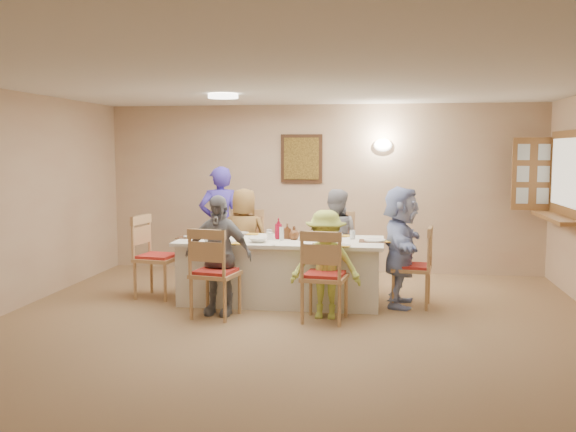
# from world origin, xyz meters

# --- Properties ---
(ground) EXTENTS (7.00, 7.00, 0.00)m
(ground) POSITION_xyz_m (0.00, 0.00, 0.00)
(ground) COLOR #A57C53
(room_walls) EXTENTS (7.00, 7.00, 7.00)m
(room_walls) POSITION_xyz_m (0.00, 0.00, 1.51)
(room_walls) COLOR beige
(room_walls) RESTS_ON ground
(wall_picture) EXTENTS (0.62, 0.05, 0.72)m
(wall_picture) POSITION_xyz_m (-0.30, 3.46, 1.70)
(wall_picture) COLOR #432417
(wall_picture) RESTS_ON room_walls
(wall_sconce) EXTENTS (0.26, 0.09, 0.18)m
(wall_sconce) POSITION_xyz_m (0.90, 3.44, 1.90)
(wall_sconce) COLOR white
(wall_sconce) RESTS_ON room_walls
(ceiling_light) EXTENTS (0.36, 0.36, 0.05)m
(ceiling_light) POSITION_xyz_m (-1.00, 1.50, 2.47)
(ceiling_light) COLOR white
(ceiling_light) RESTS_ON room_walls
(serving_hatch) EXTENTS (0.06, 1.50, 1.15)m
(serving_hatch) POSITION_xyz_m (3.21, 2.40, 1.50)
(serving_hatch) COLOR olive
(serving_hatch) RESTS_ON room_walls
(hatch_sill) EXTENTS (0.30, 1.50, 0.05)m
(hatch_sill) POSITION_xyz_m (3.09, 2.40, 0.97)
(hatch_sill) COLOR olive
(hatch_sill) RESTS_ON room_walls
(shutter_door) EXTENTS (0.55, 0.04, 1.00)m
(shutter_door) POSITION_xyz_m (2.95, 3.16, 1.50)
(shutter_door) COLOR olive
(shutter_door) RESTS_ON room_walls
(dining_table) EXTENTS (2.44, 1.03, 0.76)m
(dining_table) POSITION_xyz_m (-0.29, 1.46, 0.38)
(dining_table) COLOR white
(dining_table) RESTS_ON ground
(chair_back_left) EXTENTS (0.54, 0.54, 1.03)m
(chair_back_left) POSITION_xyz_m (-0.89, 2.26, 0.52)
(chair_back_left) COLOR tan
(chair_back_left) RESTS_ON ground
(chair_back_right) EXTENTS (0.53, 0.53, 1.02)m
(chair_back_right) POSITION_xyz_m (0.31, 2.26, 0.51)
(chair_back_right) COLOR tan
(chair_back_right) RESTS_ON ground
(chair_front_left) EXTENTS (0.56, 0.56, 1.00)m
(chair_front_left) POSITION_xyz_m (-0.89, 0.66, 0.50)
(chair_front_left) COLOR tan
(chair_front_left) RESTS_ON ground
(chair_front_right) EXTENTS (0.53, 0.53, 1.00)m
(chair_front_right) POSITION_xyz_m (0.31, 0.66, 0.50)
(chair_front_right) COLOR tan
(chair_front_right) RESTS_ON ground
(chair_left_end) EXTENTS (0.56, 0.56, 1.03)m
(chair_left_end) POSITION_xyz_m (-1.84, 1.46, 0.52)
(chair_left_end) COLOR tan
(chair_left_end) RESTS_ON ground
(chair_right_end) EXTENTS (0.51, 0.51, 0.95)m
(chair_right_end) POSITION_xyz_m (1.26, 1.46, 0.48)
(chair_right_end) COLOR tan
(chair_right_end) RESTS_ON ground
(diner_back_left) EXTENTS (0.65, 0.43, 1.33)m
(diner_back_left) POSITION_xyz_m (-0.89, 2.14, 0.67)
(diner_back_left) COLOR brown
(diner_back_left) RESTS_ON ground
(diner_back_right) EXTENTS (0.76, 0.64, 1.33)m
(diner_back_right) POSITION_xyz_m (0.31, 2.14, 0.66)
(diner_back_right) COLOR #9B99A4
(diner_back_right) RESTS_ON ground
(diner_front_left) EXTENTS (0.88, 0.55, 1.34)m
(diner_front_left) POSITION_xyz_m (-0.89, 0.78, 0.67)
(diner_front_left) COLOR gray
(diner_front_left) RESTS_ON ground
(diner_front_right) EXTENTS (0.79, 0.48, 1.19)m
(diner_front_right) POSITION_xyz_m (0.31, 0.78, 0.59)
(diner_front_right) COLOR #C3D854
(diner_front_right) RESTS_ON ground
(diner_right_end) EXTENTS (1.37, 0.60, 1.41)m
(diner_right_end) POSITION_xyz_m (1.13, 1.46, 0.71)
(diner_right_end) COLOR #AEBFF4
(diner_right_end) RESTS_ON ground
(caregiver) EXTENTS (0.89, 0.85, 1.60)m
(caregiver) POSITION_xyz_m (-1.34, 2.61, 0.80)
(caregiver) COLOR #4335BE
(caregiver) RESTS_ON ground
(placemat_fl) EXTENTS (0.34, 0.25, 0.01)m
(placemat_fl) POSITION_xyz_m (-0.89, 1.04, 0.76)
(placemat_fl) COLOR #472B19
(placemat_fl) RESTS_ON dining_table
(plate_fl) EXTENTS (0.25, 0.25, 0.02)m
(plate_fl) POSITION_xyz_m (-0.89, 1.04, 0.77)
(plate_fl) COLOR white
(plate_fl) RESTS_ON dining_table
(napkin_fl) EXTENTS (0.15, 0.15, 0.01)m
(napkin_fl) POSITION_xyz_m (-0.71, 0.99, 0.77)
(napkin_fl) COLOR gold
(napkin_fl) RESTS_ON dining_table
(placemat_fr) EXTENTS (0.37, 0.28, 0.01)m
(placemat_fr) POSITION_xyz_m (0.31, 1.04, 0.76)
(placemat_fr) COLOR #472B19
(placemat_fr) RESTS_ON dining_table
(plate_fr) EXTENTS (0.22, 0.22, 0.01)m
(plate_fr) POSITION_xyz_m (0.31, 1.04, 0.77)
(plate_fr) COLOR white
(plate_fr) RESTS_ON dining_table
(napkin_fr) EXTENTS (0.14, 0.14, 0.01)m
(napkin_fr) POSITION_xyz_m (0.49, 0.99, 0.77)
(napkin_fr) COLOR gold
(napkin_fr) RESTS_ON dining_table
(placemat_bl) EXTENTS (0.33, 0.25, 0.01)m
(placemat_bl) POSITION_xyz_m (-0.89, 1.88, 0.76)
(placemat_bl) COLOR #472B19
(placemat_bl) RESTS_ON dining_table
(plate_bl) EXTENTS (0.23, 0.23, 0.01)m
(plate_bl) POSITION_xyz_m (-0.89, 1.88, 0.77)
(plate_bl) COLOR white
(plate_bl) RESTS_ON dining_table
(napkin_bl) EXTENTS (0.14, 0.14, 0.01)m
(napkin_bl) POSITION_xyz_m (-0.71, 1.83, 0.77)
(napkin_bl) COLOR gold
(napkin_bl) RESTS_ON dining_table
(placemat_br) EXTENTS (0.35, 0.26, 0.01)m
(placemat_br) POSITION_xyz_m (0.31, 1.88, 0.76)
(placemat_br) COLOR #472B19
(placemat_br) RESTS_ON dining_table
(plate_br) EXTENTS (0.24, 0.24, 0.02)m
(plate_br) POSITION_xyz_m (0.31, 1.88, 0.77)
(plate_br) COLOR white
(plate_br) RESTS_ON dining_table
(napkin_br) EXTENTS (0.14, 0.14, 0.01)m
(napkin_br) POSITION_xyz_m (0.49, 1.83, 0.77)
(napkin_br) COLOR gold
(napkin_br) RESTS_ON dining_table
(placemat_le) EXTENTS (0.36, 0.27, 0.01)m
(placemat_le) POSITION_xyz_m (-1.39, 1.46, 0.76)
(placemat_le) COLOR #472B19
(placemat_le) RESTS_ON dining_table
(plate_le) EXTENTS (0.22, 0.22, 0.01)m
(plate_le) POSITION_xyz_m (-1.39, 1.46, 0.77)
(plate_le) COLOR white
(plate_le) RESTS_ON dining_table
(napkin_le) EXTENTS (0.14, 0.14, 0.01)m
(napkin_le) POSITION_xyz_m (-1.21, 1.41, 0.77)
(napkin_le) COLOR gold
(napkin_le) RESTS_ON dining_table
(placemat_re) EXTENTS (0.37, 0.28, 0.01)m
(placemat_re) POSITION_xyz_m (0.83, 1.46, 0.76)
(placemat_re) COLOR #472B19
(placemat_re) RESTS_ON dining_table
(plate_re) EXTENTS (0.26, 0.26, 0.02)m
(plate_re) POSITION_xyz_m (0.83, 1.46, 0.77)
(plate_re) COLOR white
(plate_re) RESTS_ON dining_table
(napkin_re) EXTENTS (0.14, 0.14, 0.01)m
(napkin_re) POSITION_xyz_m (1.01, 1.41, 0.77)
(napkin_re) COLOR gold
(napkin_re) RESTS_ON dining_table
(teacup_a) EXTENTS (0.16, 0.16, 0.08)m
(teacup_a) POSITION_xyz_m (-1.10, 1.10, 0.80)
(teacup_a) COLOR white
(teacup_a) RESTS_ON dining_table
(teacup_b) EXTENTS (0.15, 0.15, 0.09)m
(teacup_b) POSITION_xyz_m (0.13, 1.97, 0.80)
(teacup_b) COLOR white
(teacup_b) RESTS_ON dining_table
(bowl_a) EXTENTS (0.26, 0.26, 0.05)m
(bowl_a) POSITION_xyz_m (-0.52, 1.19, 0.79)
(bowl_a) COLOR white
(bowl_a) RESTS_ON dining_table
(bowl_b) EXTENTS (0.22, 0.22, 0.06)m
(bowl_b) POSITION_xyz_m (0.05, 1.68, 0.79)
(bowl_b) COLOR white
(bowl_b) RESTS_ON dining_table
(condiment_ketchup) EXTENTS (0.13, 0.13, 0.25)m
(condiment_ketchup) POSITION_xyz_m (-0.33, 1.49, 0.89)
(condiment_ketchup) COLOR maroon
(condiment_ketchup) RESTS_ON dining_table
(condiment_brown) EXTENTS (0.12, 0.12, 0.18)m
(condiment_brown) POSITION_xyz_m (-0.23, 1.54, 0.85)
(condiment_brown) COLOR brown
(condiment_brown) RESTS_ON dining_table
(condiment_malt) EXTENTS (0.21, 0.21, 0.16)m
(condiment_malt) POSITION_xyz_m (-0.13, 1.46, 0.84)
(condiment_malt) COLOR brown
(condiment_malt) RESTS_ON dining_table
(drinking_glass) EXTENTS (0.07, 0.07, 0.10)m
(drinking_glass) POSITION_xyz_m (-0.44, 1.51, 0.82)
(drinking_glass) COLOR silver
(drinking_glass) RESTS_ON dining_table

